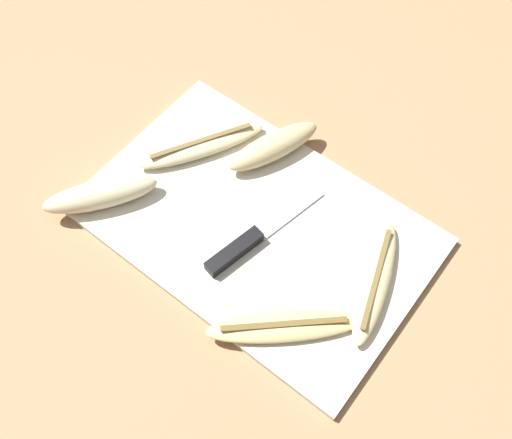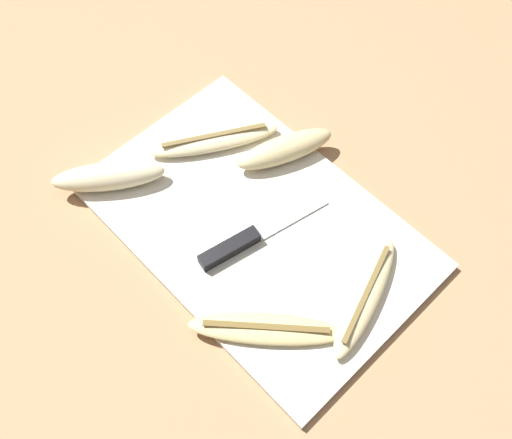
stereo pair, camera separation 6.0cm
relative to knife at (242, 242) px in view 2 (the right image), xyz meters
The scene contains 8 objects.
ground_plane 0.04m from the knife, 106.14° to the left, with size 4.00×4.00×0.00m, color tan.
cutting_board 0.04m from the knife, 106.14° to the left, with size 0.48×0.31×0.01m.
knife is the anchor object (origin of this frame).
banana_pale_long 0.22m from the knife, 161.42° to the right, with size 0.13×0.16×0.04m.
banana_cream_curved 0.18m from the knife, 150.13° to the left, with size 0.14×0.20×0.02m.
banana_spotted_left 0.13m from the knife, 29.19° to the right, with size 0.18×0.17×0.02m.
banana_mellow_near 0.17m from the knife, 113.49° to the left, with size 0.09×0.16×0.04m.
banana_soft_right 0.18m from the knife, 19.52° to the left, with size 0.10×0.19×0.02m.
Camera 2 is at (0.30, -0.29, 0.76)m, focal length 42.00 mm.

